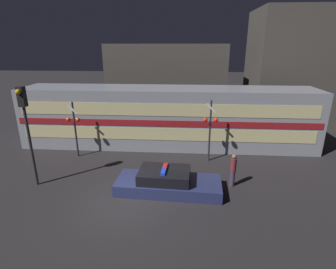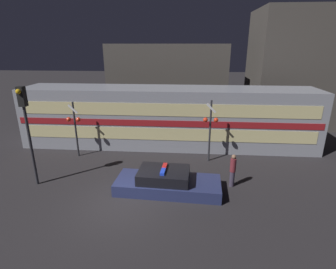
# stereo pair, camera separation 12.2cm
# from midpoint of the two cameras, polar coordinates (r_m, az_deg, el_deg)

# --- Properties ---
(ground_plane) EXTENTS (120.00, 120.00, 0.00)m
(ground_plane) POSITION_cam_midpoint_polar(r_m,az_deg,el_deg) (12.04, -9.97, -14.74)
(ground_plane) COLOR #262326
(train) EXTENTS (19.41, 3.14, 3.95)m
(train) POSITION_cam_midpoint_polar(r_m,az_deg,el_deg) (17.81, -0.28, 3.83)
(train) COLOR gray
(train) RESTS_ON ground_plane
(police_car) EXTENTS (5.04, 2.15, 1.19)m
(police_car) POSITION_cam_midpoint_polar(r_m,az_deg,el_deg) (12.64, -0.42, -10.38)
(police_car) COLOR navy
(police_car) RESTS_ON ground_plane
(pedestrian) EXTENTS (0.28, 0.28, 1.68)m
(pedestrian) POSITION_cam_midpoint_polar(r_m,az_deg,el_deg) (13.20, 13.71, -7.51)
(pedestrian) COLOR #3F384C
(pedestrian) RESTS_ON ground_plane
(crossing_signal_near) EXTENTS (0.86, 0.33, 3.69)m
(crossing_signal_near) POSITION_cam_midpoint_polar(r_m,az_deg,el_deg) (15.23, 8.95, 1.92)
(crossing_signal_near) COLOR #2D2D33
(crossing_signal_near) RESTS_ON ground_plane
(crossing_signal_far) EXTENTS (0.86, 0.33, 3.44)m
(crossing_signal_far) POSITION_cam_midpoint_polar(r_m,az_deg,el_deg) (16.72, -19.94, 2.04)
(crossing_signal_far) COLOR #2D2D33
(crossing_signal_far) RESTS_ON ground_plane
(traffic_light_corner) EXTENTS (0.30, 0.46, 4.88)m
(traffic_light_corner) POSITION_cam_midpoint_polar(r_m,az_deg,el_deg) (13.70, -28.80, 2.97)
(traffic_light_corner) COLOR #2D2D33
(traffic_light_corner) RESTS_ON ground_plane
(building_left) EXTENTS (10.56, 4.68, 6.71)m
(building_left) POSITION_cam_midpoint_polar(r_m,az_deg,el_deg) (25.13, -0.37, 11.48)
(building_left) COLOR #47423D
(building_left) RESTS_ON ground_plane
(building_center) EXTENTS (11.43, 5.96, 9.42)m
(building_center) POSITION_cam_midpoint_polar(r_m,az_deg,el_deg) (26.36, 30.06, 12.34)
(building_center) COLOR #47423D
(building_center) RESTS_ON ground_plane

